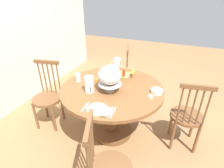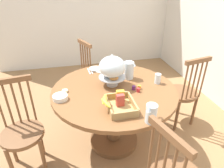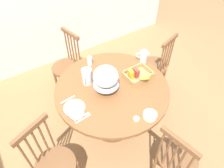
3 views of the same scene
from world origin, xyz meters
name	(u,v)px [view 3 (image 3 of 3)]	position (x,y,z in m)	size (l,w,h in m)	color
ground_plane	(112,128)	(0.00, 0.00, 0.00)	(10.00, 10.00, 0.00)	#997047
dining_table	(112,98)	(0.03, 0.06, 0.54)	(1.29, 1.29, 0.74)	brown
windsor_chair_near_window	(155,66)	(0.95, 0.29, 0.45)	(0.42, 0.42, 0.97)	brown
windsor_chair_by_cabinet	(67,67)	(-0.13, 0.99, 0.45)	(0.41, 0.41, 0.97)	brown
windsor_chair_facing_door	(54,164)	(-0.86, -0.26, 0.45)	(0.43, 0.43, 0.97)	brown
windsor_chair_far_side	(176,159)	(0.17, -0.88, 0.45)	(0.41, 0.41, 0.97)	brown
pastry_stand_with_dome	(106,77)	(-0.05, 0.06, 0.94)	(0.28, 0.28, 0.34)	silver
orange_juice_pitcher	(143,57)	(0.61, 0.22, 0.81)	(0.13, 0.14, 0.16)	silver
milk_pitcher	(87,77)	(-0.16, 0.27, 0.83)	(0.16, 0.15, 0.20)	silver
cereal_basket	(138,75)	(0.37, 0.02, 0.78)	(0.32, 0.30, 0.12)	tan
china_plate_large	(74,108)	(-0.45, 0.02, 0.75)	(0.22, 0.22, 0.01)	white
china_plate_small	(77,114)	(-0.47, -0.06, 0.76)	(0.15, 0.15, 0.01)	white
cereal_bowl	(150,115)	(0.12, -0.48, 0.76)	(0.14, 0.14, 0.04)	white
drinking_glass	(90,61)	(0.02, 0.54, 0.80)	(0.06, 0.06, 0.11)	silver
butter_dish	(136,119)	(-0.01, -0.44, 0.75)	(0.06, 0.06, 0.02)	beige
jam_jar_strawberry	(110,71)	(0.15, 0.28, 0.76)	(0.04, 0.04, 0.04)	#B7282D
jam_jar_apricot	(105,71)	(0.09, 0.31, 0.76)	(0.04, 0.04, 0.04)	orange
jam_jar_grape	(108,74)	(0.09, 0.25, 0.76)	(0.04, 0.04, 0.04)	#5B2366
table_knife	(82,117)	(-0.44, -0.12, 0.74)	(0.17, 0.01, 0.01)	silver
dinner_fork	(83,119)	(-0.44, -0.15, 0.74)	(0.17, 0.01, 0.01)	silver
soup_spoon	(68,99)	(-0.46, 0.16, 0.74)	(0.17, 0.01, 0.01)	silver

